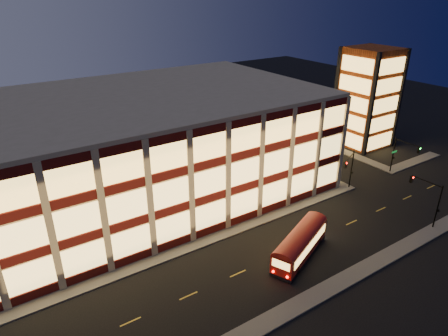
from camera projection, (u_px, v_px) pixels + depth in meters
ground at (222, 240)px, 47.79m from camera, size 200.00×200.00×0.00m
sidewalk_office_south at (197, 244)px, 47.00m from camera, size 54.00×2.00×0.15m
sidewalk_office_east at (276, 154)px, 72.25m from camera, size 2.00×30.00×0.15m
sidewalk_tower_south at (412, 162)px, 68.76m from camera, size 14.00×2.00×0.15m
sidewalk_tower_west at (319, 142)px, 77.82m from camera, size 2.00×30.00×0.15m
sidewalk_near at (298, 305)px, 37.93m from camera, size 100.00×2.00×0.15m
office_building at (139, 146)px, 56.09m from camera, size 50.45×30.45×14.50m
stair_tower at (367, 98)px, 73.31m from camera, size 8.60×8.60×18.00m
traffic_signal_far at (350, 166)px, 57.50m from camera, size 3.79×1.87×6.00m
traffic_signal_right at (402, 151)px, 62.57m from camera, size 1.20×4.37×6.00m
traffic_signal_near at (428, 194)px, 49.63m from camera, size 0.32×4.45×6.00m
trolley_bus at (300, 243)px, 44.17m from camera, size 10.00×6.13×3.33m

